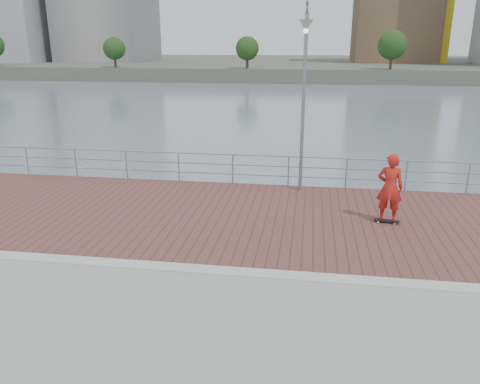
# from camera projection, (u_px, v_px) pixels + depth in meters

# --- Properties ---
(water) EXTENTS (400.00, 400.00, 0.00)m
(water) POSITION_uv_depth(u_px,v_px,m) (228.00, 347.00, 11.28)
(water) COLOR slate
(water) RESTS_ON ground
(brick_lane) EXTENTS (40.00, 6.80, 0.02)m
(brick_lane) POSITION_uv_depth(u_px,v_px,m) (248.00, 217.00, 14.05)
(brick_lane) COLOR brown
(brick_lane) RESTS_ON seawall
(curb) EXTENTS (40.00, 0.40, 0.06)m
(curb) POSITION_uv_depth(u_px,v_px,m) (227.00, 271.00, 10.65)
(curb) COLOR #B7B5AD
(curb) RESTS_ON seawall
(far_shore) EXTENTS (320.00, 95.00, 2.50)m
(far_shore) POSITION_uv_depth(u_px,v_px,m) (306.00, 65.00, 126.23)
(far_shore) COLOR #4C5142
(far_shore) RESTS_ON ground
(guardrail) EXTENTS (39.06, 0.06, 1.13)m
(guardrail) POSITION_uv_depth(u_px,v_px,m) (260.00, 166.00, 17.04)
(guardrail) COLOR #8C9EA8
(guardrail) RESTS_ON brick_lane
(street_lamp) EXTENTS (0.43, 1.26, 5.96)m
(street_lamp) POSITION_uv_depth(u_px,v_px,m) (305.00, 68.00, 14.87)
(street_lamp) COLOR gray
(street_lamp) RESTS_ON brick_lane
(skateboard) EXTENTS (0.73, 0.30, 0.08)m
(skateboard) POSITION_uv_depth(u_px,v_px,m) (386.00, 221.00, 13.54)
(skateboard) COLOR black
(skateboard) RESTS_ON brick_lane
(skateboarder) EXTENTS (0.79, 0.59, 1.97)m
(skateboarder) POSITION_uv_depth(u_px,v_px,m) (390.00, 187.00, 13.23)
(skateboarder) COLOR red
(skateboarder) RESTS_ON skateboard
(shoreline_trees) EXTENTS (169.65, 4.90, 6.53)m
(shoreline_trees) POSITION_uv_depth(u_px,v_px,m) (423.00, 47.00, 79.02)
(shoreline_trees) COLOR #473323
(shoreline_trees) RESTS_ON far_shore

